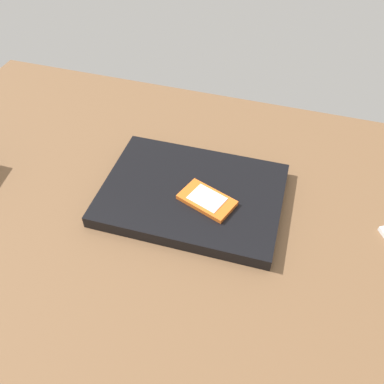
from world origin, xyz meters
The scene contains 3 objects.
desk_surface centered at (0.00, 0.00, 1.50)cm, with size 120.00×80.00×3.00cm, color brown.
laptop_closed centered at (7.16, 2.74, 4.30)cm, with size 34.54×24.74×2.60cm, color black.
cell_phone_on_laptop centered at (10.74, 0.63, 6.08)cm, with size 11.59×8.97×1.03cm.
Camera 1 is at (22.90, -48.41, 61.48)cm, focal length 37.48 mm.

